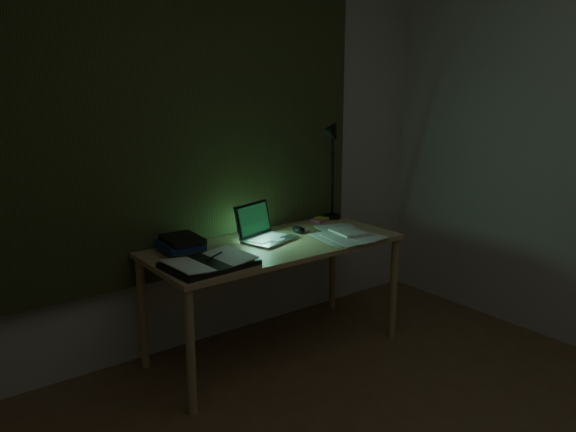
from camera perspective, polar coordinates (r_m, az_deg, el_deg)
name	(u,v)px	position (r m, az deg, el deg)	size (l,w,h in m)	color
wall_back	(184,130)	(3.13, -10.48, 8.59)	(3.50, 0.00, 2.50)	beige
curtain	(186,92)	(3.09, -10.30, 12.25)	(2.20, 0.06, 2.00)	#30351A
desk	(275,298)	(3.18, -1.31, -8.34)	(1.41, 0.62, 0.64)	tan
laptop	(270,223)	(3.10, -1.85, -0.71)	(0.28, 0.32, 0.20)	#ADADB1
open_textbook	(209,263)	(2.72, -7.99, -4.70)	(0.41, 0.29, 0.04)	white
book_stack	(181,244)	(2.95, -10.80, -2.82)	(0.19, 0.23, 0.09)	white
loose_papers	(339,234)	(3.24, 5.23, -1.80)	(0.31, 0.33, 0.02)	silver
mouse	(298,230)	(3.28, 1.05, -1.39)	(0.06, 0.10, 0.04)	black
sticky_yellow	(321,219)	(3.58, 3.34, -0.31)	(0.08, 0.08, 0.02)	#F0FF35
sticky_pink	(319,220)	(3.55, 3.16, -0.42)	(0.08, 0.08, 0.02)	#C34C6F
desk_lamp	(333,172)	(3.59, 4.59, 4.47)	(0.40, 0.31, 0.60)	black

